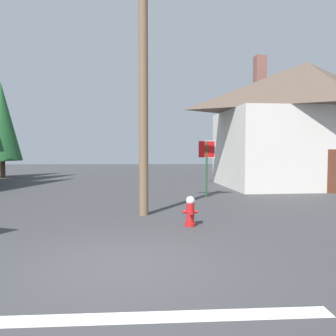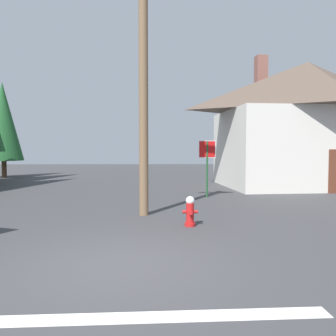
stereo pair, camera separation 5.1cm
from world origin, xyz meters
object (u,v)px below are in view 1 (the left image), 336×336
Objects in this scene: pine_tree_short_left at (2,122)px; stop_sign_far at (207,157)px; house at (306,122)px; utility_pole at (143,84)px; fire_hydrant at (190,211)px.

stop_sign_far is at bearing -38.94° from pine_tree_short_left.
house is 1.49× the size of pine_tree_short_left.
utility_pole is 1.14× the size of pine_tree_short_left.
pine_tree_short_left is (-18.84, 6.22, 0.47)m from house.
stop_sign_far is at bearing -144.74° from house.
fire_hydrant is 0.08× the size of house.
fire_hydrant is 0.33× the size of stop_sign_far.
house is 19.84m from pine_tree_short_left.
stop_sign_far is (2.47, 3.91, -2.29)m from utility_pole.
fire_hydrant is at bearing -50.93° from utility_pole.
fire_hydrant is 5.76m from stop_sign_far.
pine_tree_short_left is (-11.70, 15.90, 3.53)m from fire_hydrant.
stop_sign_far reaches higher than fire_hydrant.
fire_hydrant is 4.11m from utility_pole.
fire_hydrant is at bearing -53.64° from pine_tree_short_left.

